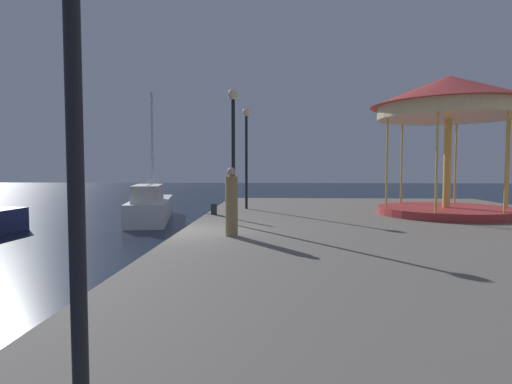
% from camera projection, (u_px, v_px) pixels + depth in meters
% --- Properties ---
extents(ground_plane, '(120.00, 120.00, 0.00)m').
position_uv_depth(ground_plane, '(181.00, 257.00, 12.53)').
color(ground_plane, black).
extents(quay_dock, '(14.72, 26.69, 0.80)m').
position_uv_depth(quay_dock, '(431.00, 246.00, 12.16)').
color(quay_dock, slate).
rests_on(quay_dock, ground).
extents(sailboat_white, '(3.10, 7.30, 6.64)m').
position_uv_depth(sailboat_white, '(151.00, 206.00, 21.06)').
color(sailboat_white, white).
rests_on(sailboat_white, ground).
extents(carousel, '(6.00, 6.00, 5.45)m').
position_uv_depth(carousel, '(449.00, 111.00, 16.34)').
color(carousel, '#B23333').
rests_on(carousel, quay_dock).
extents(lamp_post_near_edge, '(0.36, 0.36, 4.25)m').
position_uv_depth(lamp_post_near_edge, '(72.00, 21.00, 2.93)').
color(lamp_post_near_edge, black).
rests_on(lamp_post_near_edge, quay_dock).
extents(lamp_post_mid_promenade, '(0.36, 0.36, 4.42)m').
position_uv_depth(lamp_post_mid_promenade, '(233.00, 133.00, 13.57)').
color(lamp_post_mid_promenade, black).
rests_on(lamp_post_mid_promenade, quay_dock).
extents(lamp_post_far_end, '(0.36, 0.36, 4.54)m').
position_uv_depth(lamp_post_far_end, '(246.00, 141.00, 18.89)').
color(lamp_post_far_end, black).
rests_on(lamp_post_far_end, quay_dock).
extents(bollard_south, '(0.24, 0.24, 0.40)m').
position_uv_depth(bollard_south, '(214.00, 210.00, 16.68)').
color(bollard_south, '#2D2D33').
rests_on(bollard_south, quay_dock).
extents(bollard_north, '(0.24, 0.24, 0.40)m').
position_uv_depth(bollard_north, '(214.00, 210.00, 16.68)').
color(bollard_north, '#2D2D33').
rests_on(bollard_north, quay_dock).
extents(person_far_corner, '(0.34, 0.34, 1.88)m').
position_uv_depth(person_far_corner, '(232.00, 204.00, 11.41)').
color(person_far_corner, '#937A4C').
rests_on(person_far_corner, quay_dock).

